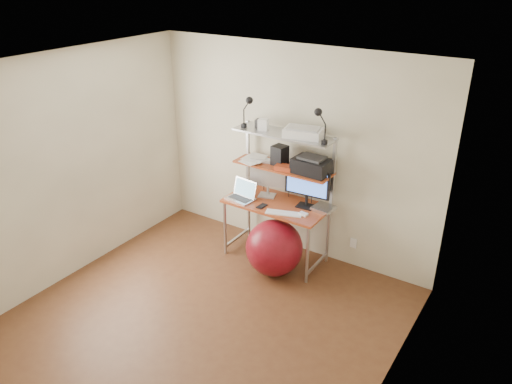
# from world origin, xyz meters

# --- Properties ---
(room) EXTENTS (3.60, 3.60, 3.60)m
(room) POSITION_xyz_m (0.00, 0.00, 1.25)
(room) COLOR brown
(room) RESTS_ON ground
(computer_desk) EXTENTS (1.20, 0.60, 1.57)m
(computer_desk) POSITION_xyz_m (0.00, 1.50, 0.96)
(computer_desk) COLOR #AD4821
(computer_desk) RESTS_ON ground
(desktop) EXTENTS (1.20, 0.60, 0.00)m
(desktop) POSITION_xyz_m (0.00, 1.44, 0.74)
(desktop) COLOR #AD4821
(desktop) RESTS_ON computer_desk
(mid_shelf) EXTENTS (1.18, 0.34, 0.00)m
(mid_shelf) POSITION_xyz_m (0.00, 1.57, 1.15)
(mid_shelf) COLOR #AD4821
(mid_shelf) RESTS_ON computer_desk
(top_shelf) EXTENTS (1.18, 0.34, 0.00)m
(top_shelf) POSITION_xyz_m (0.00, 1.57, 1.55)
(top_shelf) COLOR #ABACB0
(top_shelf) RESTS_ON computer_desk
(floor) EXTENTS (3.60, 3.60, 0.00)m
(floor) POSITION_xyz_m (0.00, 0.00, 0.00)
(floor) COLOR brown
(floor) RESTS_ON ground
(wall_outlet) EXTENTS (0.08, 0.01, 0.12)m
(wall_outlet) POSITION_xyz_m (0.85, 1.79, 0.30)
(wall_outlet) COLOR white
(wall_outlet) RESTS_ON room
(monitor_silver) EXTENTS (0.42, 0.20, 0.48)m
(monitor_silver) POSITION_xyz_m (-0.19, 1.56, 1.00)
(monitor_silver) COLOR silver
(monitor_silver) RESTS_ON desktop
(monitor_black) EXTENTS (0.54, 0.16, 0.54)m
(monitor_black) POSITION_xyz_m (0.33, 1.55, 1.01)
(monitor_black) COLOR black
(monitor_black) RESTS_ON desktop
(laptop) EXTENTS (0.35, 0.30, 0.28)m
(laptop) POSITION_xyz_m (-0.40, 1.33, 0.79)
(laptop) COLOR #BCBCC1
(laptop) RESTS_ON desktop
(keyboard) EXTENTS (0.42, 0.24, 0.01)m
(keyboard) POSITION_xyz_m (0.21, 1.25, 0.75)
(keyboard) COLOR white
(keyboard) RESTS_ON desktop
(mouse) EXTENTS (0.11, 0.07, 0.03)m
(mouse) POSITION_xyz_m (0.41, 1.34, 0.75)
(mouse) COLOR white
(mouse) RESTS_ON desktop
(mac_mini) EXTENTS (0.25, 0.25, 0.04)m
(mac_mini) POSITION_xyz_m (0.54, 1.57, 0.76)
(mac_mini) COLOR #BCBCC1
(mac_mini) RESTS_ON desktop
(phone) EXTENTS (0.08, 0.14, 0.01)m
(phone) POSITION_xyz_m (-0.09, 1.27, 0.75)
(phone) COLOR black
(phone) RESTS_ON desktop
(printer) EXTENTS (0.42, 0.30, 0.20)m
(printer) POSITION_xyz_m (0.36, 1.58, 1.24)
(printer) COLOR black
(printer) RESTS_ON mid_shelf
(nas_cube) EXTENTS (0.18, 0.18, 0.23)m
(nas_cube) POSITION_xyz_m (-0.06, 1.60, 1.27)
(nas_cube) COLOR black
(nas_cube) RESTS_ON mid_shelf
(red_box) EXTENTS (0.21, 0.16, 0.05)m
(red_box) POSITION_xyz_m (0.06, 1.49, 1.18)
(red_box) COLOR #B23B1C
(red_box) RESTS_ON mid_shelf
(scanner) EXTENTS (0.46, 0.35, 0.11)m
(scanner) POSITION_xyz_m (0.24, 1.58, 1.60)
(scanner) COLOR white
(scanner) RESTS_ON top_shelf
(box_white) EXTENTS (0.13, 0.11, 0.13)m
(box_white) POSITION_xyz_m (-0.25, 1.55, 1.61)
(box_white) COLOR white
(box_white) RESTS_ON top_shelf
(box_grey) EXTENTS (0.11, 0.11, 0.09)m
(box_grey) POSITION_xyz_m (-0.34, 1.61, 1.60)
(box_grey) COLOR #323235
(box_grey) RESTS_ON top_shelf
(clip_lamp_left) EXTENTS (0.15, 0.08, 0.37)m
(clip_lamp_left) POSITION_xyz_m (-0.42, 1.49, 1.82)
(clip_lamp_left) COLOR black
(clip_lamp_left) RESTS_ON top_shelf
(clip_lamp_right) EXTENTS (0.15, 0.08, 0.38)m
(clip_lamp_right) POSITION_xyz_m (0.47, 1.48, 1.83)
(clip_lamp_right) COLOR black
(clip_lamp_right) RESTS_ON top_shelf
(exercise_ball) EXTENTS (0.65, 0.65, 0.65)m
(exercise_ball) POSITION_xyz_m (0.15, 1.16, 0.33)
(exercise_ball) COLOR maroon
(exercise_ball) RESTS_ON floor
(paper_stack) EXTENTS (0.33, 0.39, 0.02)m
(paper_stack) POSITION_xyz_m (-0.38, 1.57, 1.16)
(paper_stack) COLOR white
(paper_stack) RESTS_ON mid_shelf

